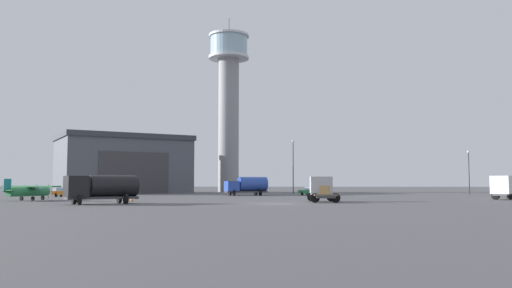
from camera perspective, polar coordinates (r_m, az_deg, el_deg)
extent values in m
plane|color=#545456|center=(51.66, 2.32, -6.70)|extent=(400.00, 400.00, 0.00)
cylinder|color=gray|center=(115.92, -3.09, 2.17)|extent=(4.67, 4.67, 30.49)
cylinder|color=silver|center=(118.68, -3.06, 9.65)|extent=(9.24, 9.24, 0.60)
cylinder|color=#99B7C6|center=(119.33, -3.06, 10.84)|extent=(8.50, 8.50, 4.51)
cylinder|color=silver|center=(120.00, -3.05, 11.99)|extent=(9.24, 9.24, 0.50)
cylinder|color=#38383D|center=(120.66, -3.05, 13.02)|extent=(0.16, 0.16, 4.00)
cube|color=#4C5159|center=(105.53, -14.71, -2.51)|extent=(29.07, 26.98, 10.45)
cube|color=#35393E|center=(105.85, -14.65, 0.59)|extent=(29.90, 27.82, 1.00)
cube|color=#38383A|center=(97.57, -13.47, -3.16)|extent=(11.06, 7.52, 7.84)
cylinder|color=#287A42|center=(65.79, -24.15, -4.90)|extent=(3.00, 5.37, 1.06)
cone|color=#38383D|center=(67.67, -22.27, -4.93)|extent=(0.98, 1.00, 0.75)
cube|color=#38383D|center=(67.67, -22.27, -4.93)|extent=(0.10, 0.08, 1.63)
cube|color=#287A42|center=(65.95, -23.96, -4.37)|extent=(8.44, 4.42, 0.17)
cylinder|color=teal|center=(64.90, -23.19, -4.71)|extent=(0.81, 0.38, 1.16)
cylinder|color=teal|center=(67.01, -24.73, -4.64)|extent=(0.81, 0.38, 1.16)
cube|color=#99B7C6|center=(66.45, -23.46, -4.66)|extent=(1.14, 1.20, 0.60)
cone|color=#287A42|center=(63.98, -26.15, -4.79)|extent=(1.19, 1.41, 0.80)
cube|color=teal|center=(63.98, -26.13, -4.18)|extent=(0.45, 0.91, 1.46)
cube|color=#287A42|center=(63.98, -26.14, -4.68)|extent=(2.68, 1.68, 0.09)
cylinder|color=black|center=(67.14, -22.81, -5.60)|extent=(0.53, 0.32, 0.52)
cylinder|color=black|center=(64.97, -23.76, -5.63)|extent=(0.53, 0.32, 0.52)
cylinder|color=black|center=(66.43, -24.81, -5.56)|extent=(0.53, 0.32, 0.52)
cube|color=#38383D|center=(83.04, -1.11, -5.38)|extent=(7.08, 4.54, 0.24)
cube|color=#2847A8|center=(82.31, -2.75, -4.74)|extent=(2.75, 3.10, 1.61)
cube|color=#99B7C6|center=(82.07, -3.35, -4.51)|extent=(0.92, 2.03, 0.80)
cylinder|color=#2847A8|center=(83.36, -0.39, -4.50)|extent=(5.14, 3.91, 2.30)
cylinder|color=black|center=(81.24, -2.48, -5.48)|extent=(0.64, 1.03, 1.00)
cylinder|color=black|center=(83.45, -2.92, -5.45)|extent=(0.64, 1.03, 1.00)
cylinder|color=black|center=(82.59, 0.49, -5.47)|extent=(0.64, 1.03, 1.00)
cylinder|color=black|center=(84.77, -0.03, -5.44)|extent=(0.64, 1.03, 1.00)
cube|color=#38383D|center=(52.86, -16.91, -5.79)|extent=(6.61, 5.67, 0.24)
cube|color=black|center=(52.18, -19.54, -4.51)|extent=(2.91, 2.96, 2.03)
cube|color=#99B7C6|center=(51.96, -20.51, -4.03)|extent=(1.22, 1.55, 1.02)
cylinder|color=black|center=(53.17, -15.72, -4.54)|extent=(5.03, 4.56, 2.12)
cylinder|color=black|center=(51.25, -19.22, -5.93)|extent=(0.83, 0.96, 1.00)
cylinder|color=black|center=(53.19, -19.76, -5.85)|extent=(0.83, 0.96, 1.00)
cylinder|color=black|center=(52.55, -14.40, -5.98)|extent=(0.83, 0.96, 1.00)
cylinder|color=black|center=(54.45, -15.10, -5.91)|extent=(0.83, 0.96, 1.00)
cube|color=#38383D|center=(71.10, 26.67, -5.10)|extent=(5.56, 5.35, 0.24)
cube|color=white|center=(70.21, 26.30, -4.13)|extent=(4.45, 4.37, 2.20)
cylinder|color=black|center=(73.41, 26.61, -5.15)|extent=(0.88, 0.92, 1.00)
cylinder|color=black|center=(69.97, 25.29, -5.26)|extent=(0.88, 0.92, 1.00)
cube|color=#38383D|center=(56.09, 7.56, -5.85)|extent=(2.27, 5.94, 0.24)
cube|color=#B7BABF|center=(58.16, 7.31, -4.66)|extent=(2.52, 1.77, 2.05)
cube|color=#99B7C6|center=(58.91, 7.23, -4.26)|extent=(2.07, 0.20, 1.03)
cube|color=brown|center=(55.12, 7.68, -5.66)|extent=(2.65, 4.04, 0.16)
cube|color=#997547|center=(54.72, 7.72, -5.12)|extent=(1.12, 1.12, 0.90)
cylinder|color=black|center=(58.01, 6.25, -5.93)|extent=(1.01, 0.33, 1.00)
cylinder|color=black|center=(58.25, 8.41, -5.90)|extent=(1.01, 0.33, 1.00)
cylinder|color=black|center=(54.23, 6.62, -6.04)|extent=(1.01, 0.33, 1.00)
cylinder|color=black|center=(54.49, 8.92, -6.00)|extent=(1.01, 0.33, 1.00)
cube|color=orange|center=(80.57, -20.32, -5.16)|extent=(4.42, 1.83, 0.55)
cube|color=#99B7C6|center=(80.65, -20.45, -4.78)|extent=(2.48, 1.63, 0.50)
cylinder|color=black|center=(80.75, -19.14, -5.38)|extent=(0.18, 0.64, 0.64)
cylinder|color=black|center=(79.24, -19.60, -5.39)|extent=(0.18, 0.64, 0.64)
cylinder|color=black|center=(81.92, -21.02, -5.31)|extent=(0.18, 0.64, 0.64)
cylinder|color=black|center=(80.43, -21.51, -5.33)|extent=(0.18, 0.64, 0.64)
cube|color=#287A42|center=(84.27, 6.35, -5.35)|extent=(4.70, 3.84, 0.55)
cube|color=#99B7C6|center=(84.15, 6.48, -4.99)|extent=(2.95, 2.67, 0.50)
cylinder|color=black|center=(84.28, 5.21, -5.55)|extent=(0.48, 0.64, 0.64)
cylinder|color=black|center=(85.71, 5.77, -5.52)|extent=(0.48, 0.64, 0.64)
cylinder|color=black|center=(82.84, 6.95, -5.56)|extent=(0.48, 0.64, 0.64)
cylinder|color=black|center=(84.29, 7.50, -5.53)|extent=(0.48, 0.64, 0.64)
cylinder|color=#38383D|center=(98.71, 22.78, -3.09)|extent=(0.18, 0.18, 7.39)
sphere|color=#F9E5B2|center=(98.85, 22.72, -0.82)|extent=(0.44, 0.44, 0.44)
cylinder|color=#38383D|center=(95.31, 4.19, -2.71)|extent=(0.18, 0.18, 9.62)
sphere|color=#F9E5B2|center=(95.58, 4.17, 0.31)|extent=(0.44, 0.44, 0.44)
cube|color=black|center=(67.76, -13.25, -6.01)|extent=(0.36, 0.36, 0.04)
cone|color=orange|center=(67.74, -13.24, -5.70)|extent=(0.30, 0.30, 0.69)
cylinder|color=white|center=(67.74, -13.24, -5.67)|extent=(0.21, 0.21, 0.08)
cube|color=black|center=(59.71, -13.78, -6.24)|extent=(0.36, 0.36, 0.04)
cone|color=orange|center=(59.70, -13.77, -5.91)|extent=(0.30, 0.30, 0.64)
cylinder|color=white|center=(59.70, -13.77, -5.88)|extent=(0.21, 0.21, 0.08)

